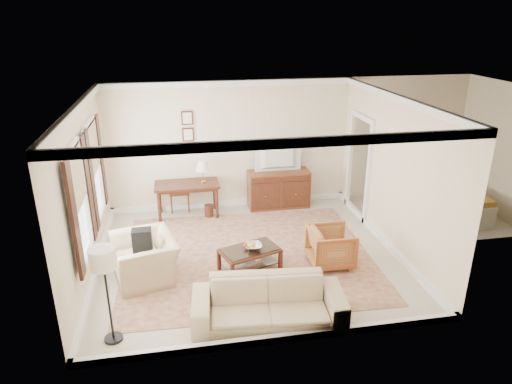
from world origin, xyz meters
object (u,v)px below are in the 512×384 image
object	(u,v)px
coffee_table	(250,254)
sideboard	(278,189)
writing_desk	(187,188)
striped_armchair	(331,245)
club_armchair	(144,252)
sofa	(268,296)
tv	(279,150)

from	to	relation	value
coffee_table	sideboard	bearing A→B (deg)	67.25
writing_desk	coffee_table	size ratio (longest dim) A/B	1.23
striped_armchair	sideboard	bearing A→B (deg)	8.17
coffee_table	writing_desk	bearing A→B (deg)	110.52
sideboard	club_armchair	bearing A→B (deg)	-138.05
coffee_table	sofa	bearing A→B (deg)	-89.02
sideboard	striped_armchair	distance (m)	2.79
writing_desk	sideboard	size ratio (longest dim) A/B	1.00
tv	striped_armchair	size ratio (longest dim) A/B	1.31
striped_armchair	club_armchair	world-z (taller)	club_armchair
sideboard	tv	size ratio (longest dim) A/B	1.38
tv	club_armchair	size ratio (longest dim) A/B	0.89
striped_armchair	sofa	distance (m)	2.01
writing_desk	striped_armchair	xyz separation A→B (m)	(2.42, -2.62, -0.27)
sofa	coffee_table	bearing A→B (deg)	96.83
sideboard	striped_armchair	xyz separation A→B (m)	(0.32, -2.77, -0.05)
tv	sideboard	bearing A→B (deg)	-90.00
tv	striped_armchair	world-z (taller)	tv
sideboard	tv	xyz separation A→B (m)	(0.00, -0.02, 0.94)
coffee_table	club_armchair	bearing A→B (deg)	177.21
writing_desk	sideboard	world-z (taller)	sideboard
tv	striped_armchair	xyz separation A→B (m)	(0.32, -2.75, -0.99)
club_armchair	sofa	xyz separation A→B (m)	(1.81, -1.56, -0.06)
coffee_table	sofa	distance (m)	1.48
tv	writing_desk	bearing A→B (deg)	3.53
sofa	club_armchair	bearing A→B (deg)	145.10
sideboard	club_armchair	size ratio (longest dim) A/B	1.24
striped_armchair	sofa	size ratio (longest dim) A/B	0.35
striped_armchair	coffee_table	bearing A→B (deg)	89.15
writing_desk	striped_armchair	world-z (taller)	striped_armchair
writing_desk	club_armchair	distance (m)	2.61
club_armchair	sofa	world-z (taller)	club_armchair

